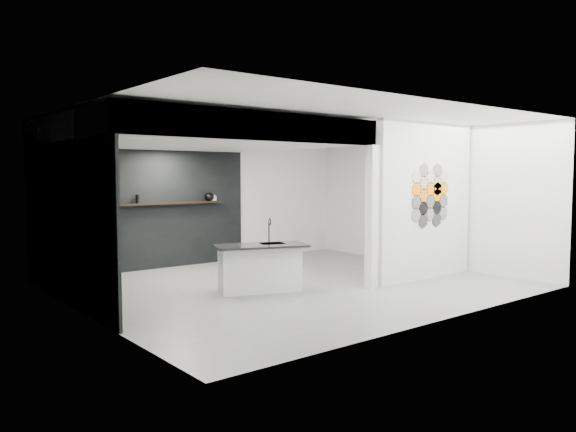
{
  "coord_description": "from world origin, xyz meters",
  "views": [
    {
      "loc": [
        -6.0,
        -7.29,
        1.88
      ],
      "look_at": [
        0.1,
        0.3,
        1.15
      ],
      "focal_mm": 35.0,
      "sensor_mm": 36.0,
      "label": 1
    }
  ],
  "objects_px": {
    "kitchen_island": "(260,267)",
    "glass_bowl": "(213,198)",
    "partition_panel": "(425,201)",
    "bottle_dark": "(137,199)",
    "utensil_cup": "(115,201)",
    "glass_vase": "(213,198)",
    "kettle": "(209,197)",
    "wall_basin": "(86,246)",
    "stockpot": "(105,199)"
  },
  "relations": [
    {
      "from": "stockpot",
      "to": "glass_bowl",
      "type": "bearing_deg",
      "value": 0.0
    },
    {
      "from": "kettle",
      "to": "glass_bowl",
      "type": "height_order",
      "value": "kettle"
    },
    {
      "from": "stockpot",
      "to": "bottle_dark",
      "type": "relative_size",
      "value": 1.38
    },
    {
      "from": "wall_basin",
      "to": "glass_bowl",
      "type": "height_order",
      "value": "glass_bowl"
    },
    {
      "from": "glass_bowl",
      "to": "bottle_dark",
      "type": "relative_size",
      "value": 0.8
    },
    {
      "from": "bottle_dark",
      "to": "kettle",
      "type": "bearing_deg",
      "value": 0.0
    },
    {
      "from": "partition_panel",
      "to": "kettle",
      "type": "bearing_deg",
      "value": 119.38
    },
    {
      "from": "kitchen_island",
      "to": "glass_vase",
      "type": "xyz_separation_m",
      "value": [
        0.95,
        2.97,
        0.99
      ]
    },
    {
      "from": "partition_panel",
      "to": "bottle_dark",
      "type": "height_order",
      "value": "partition_panel"
    },
    {
      "from": "glass_vase",
      "to": "partition_panel",
      "type": "bearing_deg",
      "value": -61.77
    },
    {
      "from": "wall_basin",
      "to": "glass_bowl",
      "type": "xyz_separation_m",
      "value": [
        3.39,
        2.07,
        0.52
      ]
    },
    {
      "from": "bottle_dark",
      "to": "wall_basin",
      "type": "bearing_deg",
      "value": -129.44
    },
    {
      "from": "kettle",
      "to": "kitchen_island",
      "type": "bearing_deg",
      "value": -118.03
    },
    {
      "from": "kitchen_island",
      "to": "utensil_cup",
      "type": "bearing_deg",
      "value": 132.57
    },
    {
      "from": "glass_bowl",
      "to": "utensil_cup",
      "type": "distance_m",
      "value": 2.12
    },
    {
      "from": "kettle",
      "to": "stockpot",
      "type": "bearing_deg",
      "value": 167.86
    },
    {
      "from": "partition_panel",
      "to": "bottle_dark",
      "type": "relative_size",
      "value": 16.57
    },
    {
      "from": "glass_bowl",
      "to": "kettle",
      "type": "bearing_deg",
      "value": 180.0
    },
    {
      "from": "glass_vase",
      "to": "utensil_cup",
      "type": "bearing_deg",
      "value": 180.0
    },
    {
      "from": "wall_basin",
      "to": "kitchen_island",
      "type": "height_order",
      "value": "kitchen_island"
    },
    {
      "from": "partition_panel",
      "to": "glass_bowl",
      "type": "xyz_separation_m",
      "value": [
        -2.08,
        3.87,
        -0.03
      ]
    },
    {
      "from": "bottle_dark",
      "to": "stockpot",
      "type": "bearing_deg",
      "value": 180.0
    },
    {
      "from": "bottle_dark",
      "to": "utensil_cup",
      "type": "distance_m",
      "value": 0.43
    },
    {
      "from": "kitchen_island",
      "to": "stockpot",
      "type": "distance_m",
      "value": 3.42
    },
    {
      "from": "glass_vase",
      "to": "glass_bowl",
      "type": "bearing_deg",
      "value": 0.0
    },
    {
      "from": "stockpot",
      "to": "bottle_dark",
      "type": "height_order",
      "value": "stockpot"
    },
    {
      "from": "partition_panel",
      "to": "glass_vase",
      "type": "height_order",
      "value": "partition_panel"
    },
    {
      "from": "kitchen_island",
      "to": "glass_bowl",
      "type": "bearing_deg",
      "value": 93.24
    },
    {
      "from": "glass_bowl",
      "to": "kitchen_island",
      "type": "bearing_deg",
      "value": -107.69
    },
    {
      "from": "partition_panel",
      "to": "glass_bowl",
      "type": "relative_size",
      "value": 20.6
    },
    {
      "from": "kitchen_island",
      "to": "stockpot",
      "type": "relative_size",
      "value": 6.77
    },
    {
      "from": "kitchen_island",
      "to": "kettle",
      "type": "relative_size",
      "value": 7.75
    },
    {
      "from": "partition_panel",
      "to": "utensil_cup",
      "type": "xyz_separation_m",
      "value": [
        -4.2,
        3.87,
        -0.02
      ]
    },
    {
      "from": "glass_bowl",
      "to": "utensil_cup",
      "type": "relative_size",
      "value": 1.23
    },
    {
      "from": "partition_panel",
      "to": "utensil_cup",
      "type": "relative_size",
      "value": 25.31
    },
    {
      "from": "kitchen_island",
      "to": "bottle_dark",
      "type": "relative_size",
      "value": 9.35
    },
    {
      "from": "utensil_cup",
      "to": "partition_panel",
      "type": "bearing_deg",
      "value": -42.64
    },
    {
      "from": "glass_bowl",
      "to": "utensil_cup",
      "type": "height_order",
      "value": "utensil_cup"
    },
    {
      "from": "bottle_dark",
      "to": "utensil_cup",
      "type": "bearing_deg",
      "value": 180.0
    },
    {
      "from": "partition_panel",
      "to": "kettle",
      "type": "relative_size",
      "value": 13.73
    },
    {
      "from": "partition_panel",
      "to": "utensil_cup",
      "type": "distance_m",
      "value": 5.71
    },
    {
      "from": "kitchen_island",
      "to": "stockpot",
      "type": "bearing_deg",
      "value": 135.7
    },
    {
      "from": "kitchen_island",
      "to": "glass_vase",
      "type": "distance_m",
      "value": 3.27
    },
    {
      "from": "partition_panel",
      "to": "glass_vase",
      "type": "relative_size",
      "value": 22.92
    },
    {
      "from": "stockpot",
      "to": "glass_vase",
      "type": "xyz_separation_m",
      "value": [
        2.31,
        0.0,
        -0.03
      ]
    },
    {
      "from": "partition_panel",
      "to": "glass_bowl",
      "type": "bearing_deg",
      "value": 118.23
    },
    {
      "from": "utensil_cup",
      "to": "glass_vase",
      "type": "bearing_deg",
      "value": 0.0
    },
    {
      "from": "partition_panel",
      "to": "wall_basin",
      "type": "relative_size",
      "value": 4.67
    },
    {
      "from": "partition_panel",
      "to": "kitchen_island",
      "type": "height_order",
      "value": "partition_panel"
    },
    {
      "from": "glass_bowl",
      "to": "partition_panel",
      "type": "bearing_deg",
      "value": -61.77
    }
  ]
}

